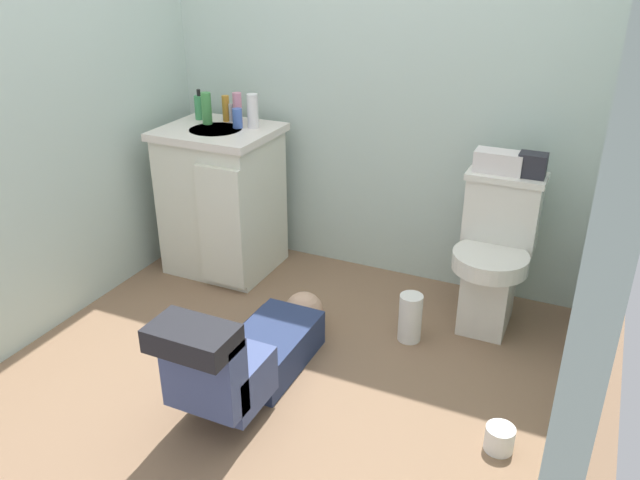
{
  "coord_description": "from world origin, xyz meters",
  "views": [
    {
      "loc": [
        1.15,
        -2.07,
        1.74
      ],
      "look_at": [
        0.01,
        0.4,
        0.45
      ],
      "focal_mm": 35.92,
      "sensor_mm": 36.0,
      "label": 1
    }
  ],
  "objects_px": {
    "bottle_green": "(207,108)",
    "bottle_white": "(253,111)",
    "toilet_paper_roll": "(499,439)",
    "person_plumber": "(248,353)",
    "tissue_box": "(499,162)",
    "vanity_cabinet": "(222,199)",
    "toilet": "(494,255)",
    "bottle_blue": "(237,118)",
    "bottle_pink": "(238,108)",
    "faucet": "(231,113)",
    "soap_dispenser": "(200,107)",
    "bottle_amber": "(226,108)",
    "paper_towel_roll": "(410,318)",
    "toiletry_bag": "(532,165)"
  },
  "relations": [
    {
      "from": "bottle_pink",
      "to": "faucet",
      "type": "bearing_deg",
      "value": 175.15
    },
    {
      "from": "toilet",
      "to": "soap_dispenser",
      "type": "distance_m",
      "value": 1.77
    },
    {
      "from": "person_plumber",
      "to": "bottle_white",
      "type": "height_order",
      "value": "bottle_white"
    },
    {
      "from": "paper_towel_roll",
      "to": "soap_dispenser",
      "type": "bearing_deg",
      "value": 163.65
    },
    {
      "from": "bottle_amber",
      "to": "paper_towel_roll",
      "type": "distance_m",
      "value": 1.52
    },
    {
      "from": "tissue_box",
      "to": "bottle_amber",
      "type": "bearing_deg",
      "value": 179.13
    },
    {
      "from": "vanity_cabinet",
      "to": "bottle_pink",
      "type": "relative_size",
      "value": 4.95
    },
    {
      "from": "person_plumber",
      "to": "bottle_pink",
      "type": "relative_size",
      "value": 6.43
    },
    {
      "from": "toilet",
      "to": "bottle_blue",
      "type": "relative_size",
      "value": 7.27
    },
    {
      "from": "soap_dispenser",
      "to": "paper_towel_roll",
      "type": "relative_size",
      "value": 0.7
    },
    {
      "from": "bottle_blue",
      "to": "toilet_paper_roll",
      "type": "relative_size",
      "value": 0.94
    },
    {
      "from": "bottle_amber",
      "to": "bottle_white",
      "type": "bearing_deg",
      "value": -14.71
    },
    {
      "from": "toiletry_bag",
      "to": "bottle_green",
      "type": "bearing_deg",
      "value": -177.63
    },
    {
      "from": "person_plumber",
      "to": "bottle_green",
      "type": "distance_m",
      "value": 1.45
    },
    {
      "from": "faucet",
      "to": "toiletry_bag",
      "type": "distance_m",
      "value": 1.61
    },
    {
      "from": "bottle_green",
      "to": "toilet_paper_roll",
      "type": "distance_m",
      "value": 2.21
    },
    {
      "from": "vanity_cabinet",
      "to": "bottle_amber",
      "type": "distance_m",
      "value": 0.5
    },
    {
      "from": "paper_towel_roll",
      "to": "toilet",
      "type": "bearing_deg",
      "value": 46.8
    },
    {
      "from": "bottle_white",
      "to": "paper_towel_roll",
      "type": "relative_size",
      "value": 0.75
    },
    {
      "from": "tissue_box",
      "to": "bottle_green",
      "type": "xyz_separation_m",
      "value": [
        -1.55,
        -0.07,
        0.11
      ]
    },
    {
      "from": "soap_dispenser",
      "to": "bottle_green",
      "type": "bearing_deg",
      "value": -36.38
    },
    {
      "from": "toilet",
      "to": "vanity_cabinet",
      "type": "relative_size",
      "value": 0.91
    },
    {
      "from": "bottle_amber",
      "to": "vanity_cabinet",
      "type": "bearing_deg",
      "value": -75.99
    },
    {
      "from": "toilet",
      "to": "tissue_box",
      "type": "bearing_deg",
      "value": 116.43
    },
    {
      "from": "toiletry_bag",
      "to": "bottle_white",
      "type": "distance_m",
      "value": 1.44
    },
    {
      "from": "toiletry_bag",
      "to": "bottle_amber",
      "type": "distance_m",
      "value": 1.64
    },
    {
      "from": "toilet",
      "to": "bottle_blue",
      "type": "xyz_separation_m",
      "value": [
        -1.41,
        0.02,
        0.5
      ]
    },
    {
      "from": "faucet",
      "to": "toilet_paper_roll",
      "type": "xyz_separation_m",
      "value": [
        1.73,
        -0.99,
        -0.82
      ]
    },
    {
      "from": "toilet",
      "to": "person_plumber",
      "type": "bearing_deg",
      "value": -130.11
    },
    {
      "from": "tissue_box",
      "to": "paper_towel_roll",
      "type": "bearing_deg",
      "value": -121.88
    },
    {
      "from": "toilet_paper_roll",
      "to": "vanity_cabinet",
      "type": "bearing_deg",
      "value": 154.03
    },
    {
      "from": "bottle_green",
      "to": "toilet_paper_roll",
      "type": "bearing_deg",
      "value": -26.19
    },
    {
      "from": "toilet",
      "to": "toiletry_bag",
      "type": "height_order",
      "value": "toiletry_bag"
    },
    {
      "from": "bottle_pink",
      "to": "soap_dispenser",
      "type": "bearing_deg",
      "value": -176.09
    },
    {
      "from": "toiletry_bag",
      "to": "toilet_paper_roll",
      "type": "xyz_separation_m",
      "value": [
        0.12,
        -0.97,
        -0.76
      ]
    },
    {
      "from": "bottle_green",
      "to": "bottle_white",
      "type": "xyz_separation_m",
      "value": [
        0.26,
        0.04,
        0.0
      ]
    },
    {
      "from": "tissue_box",
      "to": "vanity_cabinet",
      "type": "bearing_deg",
      "value": -175.0
    },
    {
      "from": "soap_dispenser",
      "to": "bottle_blue",
      "type": "xyz_separation_m",
      "value": [
        0.28,
        -0.07,
        -0.02
      ]
    },
    {
      "from": "toilet",
      "to": "tissue_box",
      "type": "height_order",
      "value": "tissue_box"
    },
    {
      "from": "soap_dispenser",
      "to": "bottle_green",
      "type": "height_order",
      "value": "bottle_green"
    },
    {
      "from": "paper_towel_roll",
      "to": "toilet_paper_roll",
      "type": "distance_m",
      "value": 0.77
    },
    {
      "from": "toiletry_bag",
      "to": "bottle_pink",
      "type": "xyz_separation_m",
      "value": [
        -1.56,
        0.01,
        0.1
      ]
    },
    {
      "from": "toilet",
      "to": "tissue_box",
      "type": "xyz_separation_m",
      "value": [
        -0.04,
        0.09,
        0.43
      ]
    },
    {
      "from": "toiletry_bag",
      "to": "bottle_white",
      "type": "relative_size",
      "value": 0.69
    },
    {
      "from": "bottle_green",
      "to": "person_plumber",
      "type": "bearing_deg",
      "value": -50.74
    },
    {
      "from": "bottle_blue",
      "to": "bottle_white",
      "type": "relative_size",
      "value": 0.58
    },
    {
      "from": "vanity_cabinet",
      "to": "tissue_box",
      "type": "xyz_separation_m",
      "value": [
        1.45,
        0.13,
        0.38
      ]
    },
    {
      "from": "person_plumber",
      "to": "paper_towel_roll",
      "type": "distance_m",
      "value": 0.81
    },
    {
      "from": "vanity_cabinet",
      "to": "bottle_pink",
      "type": "bearing_deg",
      "value": 73.39
    },
    {
      "from": "person_plumber",
      "to": "paper_towel_roll",
      "type": "relative_size",
      "value": 4.47
    }
  ]
}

